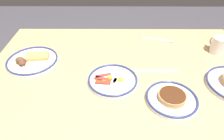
{
  "coord_description": "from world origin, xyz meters",
  "views": [
    {
      "loc": [
        0.06,
        0.83,
        1.41
      ],
      "look_at": [
        0.06,
        0.03,
        0.79
      ],
      "focal_mm": 32.31,
      "sensor_mm": 36.0,
      "label": 1
    }
  ],
  "objects_px": {
    "plate_far_companion": "(113,80)",
    "butter_knife": "(156,71)",
    "fork_near": "(158,40)",
    "plate_near_main": "(32,60)",
    "coffee_mug": "(218,45)",
    "plate_center_pancakes": "(172,98)"
  },
  "relations": [
    {
      "from": "plate_far_companion",
      "to": "butter_knife",
      "type": "bearing_deg",
      "value": -159.43
    },
    {
      "from": "fork_near",
      "to": "plate_near_main",
      "type": "bearing_deg",
      "value": 19.2
    },
    {
      "from": "coffee_mug",
      "to": "fork_near",
      "type": "bearing_deg",
      "value": -24.08
    },
    {
      "from": "coffee_mug",
      "to": "plate_near_main",
      "type": "bearing_deg",
      "value": 6.12
    },
    {
      "from": "plate_near_main",
      "to": "plate_far_companion",
      "type": "height_order",
      "value": "plate_near_main"
    },
    {
      "from": "plate_far_companion",
      "to": "fork_near",
      "type": "xyz_separation_m",
      "value": [
        -0.29,
        -0.42,
        -0.01
      ]
    },
    {
      "from": "plate_near_main",
      "to": "plate_center_pancakes",
      "type": "xyz_separation_m",
      "value": [
        -0.7,
        0.29,
        0.0
      ]
    },
    {
      "from": "fork_near",
      "to": "butter_knife",
      "type": "relative_size",
      "value": 0.89
    },
    {
      "from": "plate_near_main",
      "to": "plate_center_pancakes",
      "type": "bearing_deg",
      "value": 157.83
    },
    {
      "from": "plate_near_main",
      "to": "fork_near",
      "type": "xyz_separation_m",
      "value": [
        -0.74,
        -0.26,
        -0.01
      ]
    },
    {
      "from": "plate_center_pancakes",
      "to": "coffee_mug",
      "type": "xyz_separation_m",
      "value": [
        -0.36,
        -0.4,
        0.03
      ]
    },
    {
      "from": "fork_near",
      "to": "butter_knife",
      "type": "distance_m",
      "value": 0.34
    },
    {
      "from": "coffee_mug",
      "to": "fork_near",
      "type": "xyz_separation_m",
      "value": [
        0.32,
        -0.14,
        -0.05
      ]
    },
    {
      "from": "fork_near",
      "to": "coffee_mug",
      "type": "bearing_deg",
      "value": 155.92
    },
    {
      "from": "fork_near",
      "to": "butter_knife",
      "type": "height_order",
      "value": "same"
    },
    {
      "from": "plate_far_companion",
      "to": "coffee_mug",
      "type": "height_order",
      "value": "coffee_mug"
    },
    {
      "from": "plate_near_main",
      "to": "fork_near",
      "type": "distance_m",
      "value": 0.78
    },
    {
      "from": "fork_near",
      "to": "plate_far_companion",
      "type": "bearing_deg",
      "value": 55.02
    },
    {
      "from": "plate_far_companion",
      "to": "fork_near",
      "type": "bearing_deg",
      "value": -124.98
    },
    {
      "from": "plate_center_pancakes",
      "to": "coffee_mug",
      "type": "height_order",
      "value": "coffee_mug"
    },
    {
      "from": "plate_center_pancakes",
      "to": "butter_knife",
      "type": "xyz_separation_m",
      "value": [
        0.03,
        -0.21,
        -0.01
      ]
    },
    {
      "from": "plate_center_pancakes",
      "to": "fork_near",
      "type": "bearing_deg",
      "value": -93.81
    }
  ]
}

